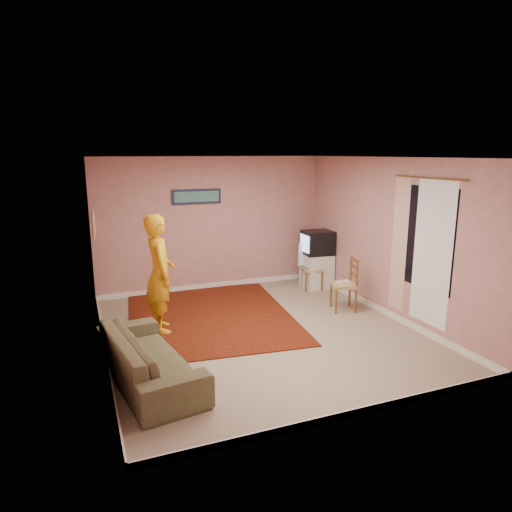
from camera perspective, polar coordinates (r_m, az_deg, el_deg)
name	(u,v)px	position (r m, az deg, el deg)	size (l,w,h in m)	color
ground	(260,332)	(7.04, 0.51, -9.46)	(5.00, 5.00, 0.00)	tan
wall_back	(212,224)	(8.98, -5.52, 4.00)	(4.50, 0.02, 2.60)	tan
wall_front	(358,298)	(4.52, 12.65, -5.14)	(4.50, 0.02, 2.60)	tan
wall_left	(98,262)	(6.19, -19.14, -0.68)	(0.02, 5.00, 2.60)	tan
wall_right	(387,238)	(7.78, 16.08, 2.18)	(0.02, 5.00, 2.60)	tan
ceiling	(260,157)	(6.52, 0.55, 12.21)	(4.50, 5.00, 0.02)	silver
baseboard_back	(213,285)	(9.25, -5.34, -3.69)	(4.50, 0.02, 0.10)	white
baseboard_front	(352,414)	(5.05, 11.86, -18.74)	(4.50, 0.02, 0.10)	white
baseboard_left	(106,352)	(6.58, -18.25, -11.32)	(0.02, 5.00, 0.10)	white
baseboard_right	(382,310)	(8.09, 15.47, -6.56)	(0.02, 5.00, 0.10)	white
window	(427,238)	(7.07, 20.54, 2.07)	(0.01, 1.10, 1.50)	black
curtain_sheer	(432,254)	(6.99, 21.15, 0.23)	(0.01, 0.75, 2.10)	white
curtain_floral	(399,245)	(7.50, 17.46, 1.31)	(0.01, 0.35, 2.10)	silver
curtain_rod	(429,178)	(6.94, 20.83, 9.12)	(0.02, 0.02, 1.40)	brown
picture_back	(197,197)	(8.81, -7.43, 7.38)	(0.95, 0.04, 0.28)	#131A34
picture_left	(93,224)	(7.72, -19.65, 3.74)	(0.04, 0.38, 0.42)	tan
area_rug	(210,316)	(7.70, -5.76, -7.45)	(2.61, 3.26, 0.02)	black
tv_cabinet	(317,271)	(9.25, 7.59, -1.85)	(0.54, 0.49, 0.69)	silver
crt_tv	(317,243)	(9.12, 7.66, 1.67)	(0.58, 0.52, 0.47)	black
chair_a	(312,264)	(9.09, 7.06, -1.01)	(0.45, 0.44, 0.46)	tan
dvd_player	(312,267)	(9.10, 7.06, -1.35)	(0.34, 0.24, 0.06)	#B3B2B8
blue_throw	(308,254)	(9.21, 6.53, 0.24)	(0.43, 0.05, 0.45)	#95B7F5
chair_b	(344,278)	(7.95, 10.94, -2.76)	(0.50, 0.51, 0.50)	tan
game_console	(344,282)	(7.97, 10.92, -3.25)	(0.22, 0.16, 0.04)	silver
sofa	(148,357)	(5.70, -13.30, -12.16)	(2.02, 0.79, 0.59)	brown
person	(160,273)	(6.98, -11.95, -2.15)	(0.66, 0.43, 1.80)	orange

